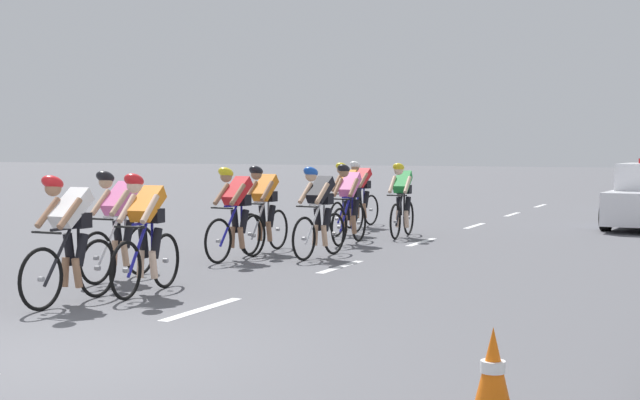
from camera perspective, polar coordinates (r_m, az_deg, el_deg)
ground_plane at (r=8.38m, az=-17.14°, el=-9.54°), size 160.00×160.00×0.00m
lane_markings_centre at (r=17.68m, az=6.43°, el=-2.66°), size 0.14×25.60×0.01m
cyclist_lead at (r=10.98m, az=-15.60°, el=-2.32°), size 0.42×1.72×1.56m
cyclist_second at (r=11.51m, az=-10.99°, el=-2.00°), size 0.45×1.72×1.56m
cyclist_third at (r=12.81m, az=-12.66°, el=-1.48°), size 0.42×1.72×1.56m
cyclist_fourth at (r=14.75m, az=-5.37°, el=-0.79°), size 0.44×1.72×1.56m
cyclist_fifth at (r=15.04m, az=-0.07°, el=-0.69°), size 0.45×1.72×1.56m
cyclist_sixth at (r=15.84m, az=-3.58°, el=-0.50°), size 0.42×1.72×1.56m
cyclist_seventh at (r=18.55m, az=5.20°, el=0.06°), size 0.43×1.72×1.56m
cyclist_eighth at (r=17.18m, az=1.84°, el=-0.19°), size 0.42×1.72×1.56m
cyclist_ninth at (r=19.06m, az=1.68°, el=0.16°), size 0.42×1.72×1.56m
cyclist_tenth at (r=20.91m, az=2.57°, el=0.44°), size 0.46×1.72×1.56m
traffic_cone_near at (r=6.30m, az=10.87°, el=-10.82°), size 0.36×0.36×0.64m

